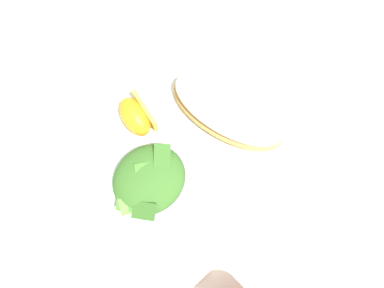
% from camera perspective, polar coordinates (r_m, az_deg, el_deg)
% --- Properties ---
extents(ground, '(3.00, 3.00, 0.00)m').
position_cam_1_polar(ground, '(0.60, 0.00, -0.59)').
color(ground, beige).
extents(white_plate, '(0.28, 0.28, 0.02)m').
position_cam_1_polar(white_plate, '(0.59, 0.00, -0.41)').
color(white_plate, silver).
rests_on(white_plate, ground).
extents(cheesy_pizza_bread, '(0.12, 0.19, 0.04)m').
position_cam_1_polar(cheesy_pizza_bread, '(0.58, 4.94, 4.45)').
color(cheesy_pizza_bread, tan).
rests_on(cheesy_pizza_bread, white_plate).
extents(green_salad_pile, '(0.11, 0.09, 0.04)m').
position_cam_1_polar(green_salad_pile, '(0.56, -5.79, -4.85)').
color(green_salad_pile, '#336023').
rests_on(green_salad_pile, white_plate).
extents(orange_wedge_front, '(0.05, 0.07, 0.04)m').
position_cam_1_polar(orange_wedge_front, '(0.58, -7.53, 3.79)').
color(orange_wedge_front, orange).
rests_on(orange_wedge_front, white_plate).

